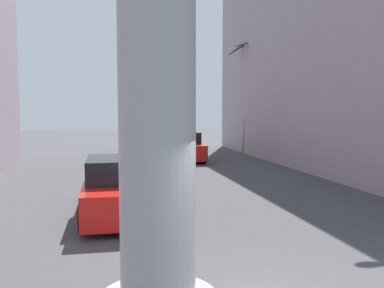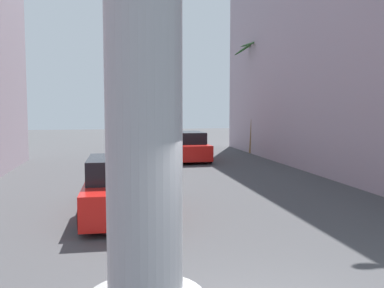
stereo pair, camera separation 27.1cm
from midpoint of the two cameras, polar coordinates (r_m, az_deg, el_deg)
ground_plane at (r=15.19m, az=-2.56°, el=-6.04°), size 87.65×87.65×0.00m
building_right at (r=22.34m, az=22.51°, el=12.16°), size 6.69×24.63×11.69m
street_lamp at (r=15.17m, az=24.64°, el=10.75°), size 2.36×0.28×7.59m
car_lead at (r=11.88m, az=-8.51°, el=-5.70°), size 2.17×5.15×1.56m
car_far at (r=23.47m, az=-0.34°, el=-0.37°), size 2.04×4.55×1.56m
palm_tree_far_right at (r=27.15m, az=8.86°, el=7.73°), size 3.20×3.25×7.13m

